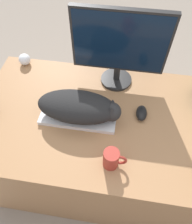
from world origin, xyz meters
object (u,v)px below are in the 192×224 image
cat (80,107)px  coffee_mug (112,159)px  baseball (25,59)px  monitor (120,46)px  computer_mouse (142,113)px  keyboard (78,116)px

cat → coffee_mug: 0.30m
baseball → coffee_mug: bearing=-43.7°
cat → baseball: cat is taller
monitor → coffee_mug: size_ratio=4.59×
computer_mouse → baseball: (-0.74, 0.30, 0.01)m
keyboard → computer_mouse: size_ratio=4.05×
keyboard → monitor: bearing=60.7°
keyboard → computer_mouse: 0.33m
monitor → coffee_mug: (0.03, -0.53, -0.20)m
cat → computer_mouse: bearing=11.7°
keyboard → coffee_mug: coffee_mug is taller
coffee_mug → baseball: bearing=136.3°
keyboard → monitor: size_ratio=0.80×
keyboard → baseball: 0.55m
coffee_mug → baseball: 0.85m
keyboard → cat: (0.02, 0.00, 0.08)m
cat → monitor: size_ratio=0.85×
monitor → coffee_mug: 0.57m
computer_mouse → coffee_mug: bearing=-113.0°
computer_mouse → baseball: size_ratio=1.37×
monitor → computer_mouse: (0.16, -0.24, -0.23)m
monitor → computer_mouse: 0.36m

